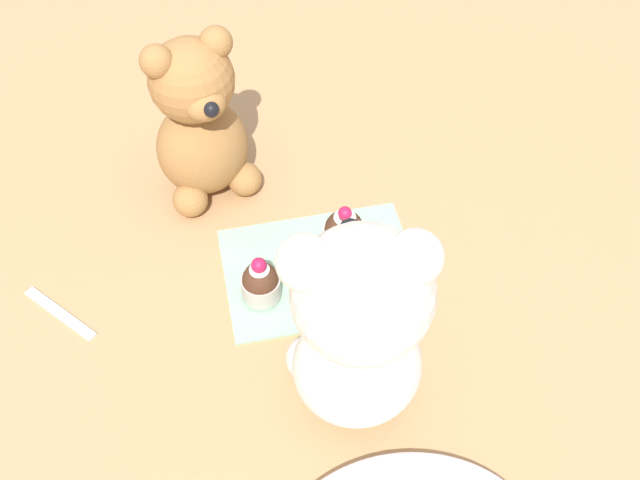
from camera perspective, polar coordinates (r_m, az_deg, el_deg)
The scene contains 8 objects.
ground_plane at distance 0.88m, azimuth 0.00°, elevation -2.29°, with size 4.00×4.00×0.00m, color tan.
knitted_placemat at distance 0.88m, azimuth 0.00°, elevation -2.17°, with size 0.22×0.16×0.01m, color #8EBC99.
teddy_bear_cream at distance 0.68m, azimuth 2.64°, elevation -6.84°, with size 0.14×0.15×0.26m.
teddy_bear_tan at distance 0.91m, azimuth -9.17°, elevation 8.76°, with size 0.14×0.13×0.23m.
cupcake_near_cream_bear at distance 0.84m, azimuth -4.54°, elevation -3.23°, with size 0.04×0.04×0.06m.
saucer_plate at distance 0.89m, azimuth 1.81°, elevation -0.67°, with size 0.07×0.07×0.01m, color silver.
cupcake_near_tan_bear at distance 0.87m, azimuth 1.86°, elevation 0.52°, with size 0.05×0.05×0.07m.
teaspoon at distance 0.89m, azimuth -19.22°, elevation -5.47°, with size 0.11×0.01×0.01m, color silver.
Camera 1 is at (0.11, 0.51, 0.71)m, focal length 42.00 mm.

